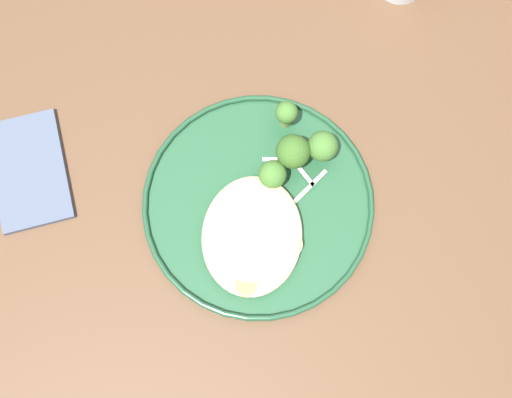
{
  "coord_description": "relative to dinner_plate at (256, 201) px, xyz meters",
  "views": [
    {
      "loc": [
        -0.18,
        -0.0,
        1.47
      ],
      "look_at": [
        0.0,
        0.01,
        0.76
      ],
      "focal_mm": 41.8,
      "sensor_mm": 36.0,
      "label": 1
    }
  ],
  "objects": [
    {
      "name": "ground",
      "position": [
        -0.0,
        -0.01,
        -0.75
      ],
      "size": [
        6.0,
        6.0,
        0.0
      ],
      "primitive_type": "plane",
      "color": "#47423D"
    },
    {
      "name": "broccoli_floret_tall_stalk",
      "position": [
        0.11,
        -0.02,
        0.03
      ],
      "size": [
        0.03,
        0.03,
        0.05
      ],
      "color": "#7A994C",
      "rests_on": "dinner_plate"
    },
    {
      "name": "onion_sliver_long_sliver",
      "position": [
        0.06,
        -0.02,
        0.01
      ],
      "size": [
        0.01,
        0.04,
        0.0
      ],
      "primitive_type": "cube",
      "rotation": [
        0.0,
        0.0,
        4.81
      ],
      "color": "silver",
      "rests_on": "dinner_plate"
    },
    {
      "name": "onion_sliver_pale_crescent",
      "position": [
        0.05,
        -0.05,
        0.01
      ],
      "size": [
        0.05,
        0.04,
        0.0
      ],
      "primitive_type": "cube",
      "rotation": [
        0.0,
        0.0,
        3.88
      ],
      "color": "silver",
      "rests_on": "dinner_plate"
    },
    {
      "name": "noodle_bed",
      "position": [
        -0.05,
        0.0,
        0.01
      ],
      "size": [
        0.15,
        0.12,
        0.03
      ],
      "color": "beige",
      "rests_on": "dinner_plate"
    },
    {
      "name": "seared_scallop_left_edge",
      "position": [
        -0.03,
        -0.04,
        0.01
      ],
      "size": [
        0.03,
        0.03,
        0.01
      ],
      "color": "beige",
      "rests_on": "dinner_plate"
    },
    {
      "name": "seared_scallop_half_hidden",
      "position": [
        -0.04,
        0.01,
        0.01
      ],
      "size": [
        0.03,
        0.03,
        0.01
      ],
      "color": "#E5C689",
      "rests_on": "dinner_plate"
    },
    {
      "name": "seared_scallop_front_small",
      "position": [
        -0.06,
        0.02,
        0.01
      ],
      "size": [
        0.03,
        0.03,
        0.02
      ],
      "color": "beige",
      "rests_on": "dinner_plate"
    },
    {
      "name": "wooden_dining_table",
      "position": [
        -0.0,
        -0.01,
        -0.09
      ],
      "size": [
        1.4,
        1.0,
        0.74
      ],
      "color": "brown",
      "rests_on": "ground"
    },
    {
      "name": "broccoli_floret_near_rim",
      "position": [
        0.06,
        -0.04,
        0.04
      ],
      "size": [
        0.04,
        0.04,
        0.06
      ],
      "color": "#89A356",
      "rests_on": "dinner_plate"
    },
    {
      "name": "broccoli_floret_split_head",
      "position": [
        0.07,
        -0.07,
        0.04
      ],
      "size": [
        0.04,
        0.04,
        0.06
      ],
      "color": "#7A994C",
      "rests_on": "dinner_plate"
    },
    {
      "name": "onion_sliver_short_strip",
      "position": [
        0.02,
        -0.06,
        0.01
      ],
      "size": [
        0.05,
        0.04,
        0.0
      ],
      "primitive_type": "cube",
      "rotation": [
        0.0,
        0.0,
        5.6
      ],
      "color": "silver",
      "rests_on": "dinner_plate"
    },
    {
      "name": "seared_scallop_center_golden",
      "position": [
        -0.05,
        -0.04,
        0.01
      ],
      "size": [
        0.03,
        0.03,
        0.01
      ],
      "color": "#E5C689",
      "rests_on": "dinner_plate"
    },
    {
      "name": "folded_napkin",
      "position": [
        0.01,
        0.3,
        -0.0
      ],
      "size": [
        0.17,
        0.14,
        0.01
      ],
      "primitive_type": "cube",
      "rotation": [
        0.0,
        0.0,
        0.36
      ],
      "color": "#4C566B",
      "rests_on": "wooden_dining_table"
    },
    {
      "name": "seared_scallop_rear_pale",
      "position": [
        -0.03,
        0.05,
        0.01
      ],
      "size": [
        0.02,
        0.02,
        0.02
      ],
      "color": "#DBB77A",
      "rests_on": "dinner_plate"
    },
    {
      "name": "seared_scallop_tilted_round",
      "position": [
        -0.11,
        0.0,
        0.01
      ],
      "size": [
        0.03,
        0.03,
        0.02
      ],
      "color": "#DBB77A",
      "rests_on": "dinner_plate"
    },
    {
      "name": "broccoli_floret_small_sprig",
      "position": [
        0.03,
        -0.02,
        0.03
      ],
      "size": [
        0.03,
        0.03,
        0.05
      ],
      "color": "#89A356",
      "rests_on": "dinner_plate"
    },
    {
      "name": "dinner_plate",
      "position": [
        0.0,
        0.0,
        0.0
      ],
      "size": [
        0.29,
        0.29,
        0.02
      ],
      "color": "#235133",
      "rests_on": "wooden_dining_table"
    }
  ]
}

